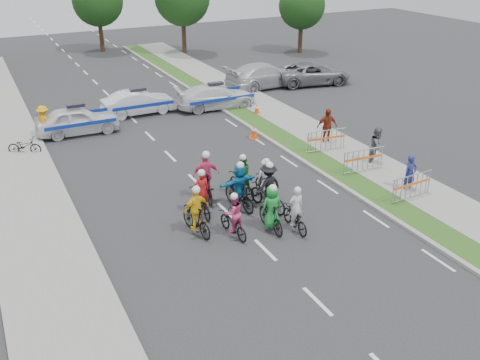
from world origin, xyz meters
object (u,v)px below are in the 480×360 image
rider_8 (242,180)px  civilian_suv (312,74)px  rider_1 (271,212)px  spectator_1 (377,146)px  cone_0 (254,132)px  rider_3 (196,215)px  rider_9 (206,181)px  spectator_0 (410,174)px  barrier_1 (363,162)px  rider_0 (295,215)px  parked_bike (24,146)px  police_car_2 (216,97)px  rider_2 (233,219)px  spectator_2 (327,127)px  rider_5 (239,189)px  rider_4 (268,191)px  rider_7 (265,182)px  tree_4 (97,1)px  marshal_hiviz (44,122)px  rider_6 (201,199)px  civilian_sedan (265,75)px  cone_1 (257,109)px  barrier_0 (411,188)px  police_car_1 (139,103)px  barrier_2 (326,141)px  tree_2 (302,6)px

rider_8 → civilian_suv: size_ratio=0.35×
rider_1 → spectator_1: 7.64m
cone_0 → rider_3: bearing=-130.1°
rider_9 → spectator_0: (7.45, -3.07, 0.00)m
barrier_1 → rider_0: bearing=-152.2°
rider_8 → civilian_suv: bearing=-137.7°
parked_bike → barrier_1: bearing=-97.5°
spectator_0 → police_car_2: bearing=101.1°
rider_2 → spectator_2: (7.88, 5.72, 0.27)m
rider_5 → police_car_2: bearing=-118.7°
barrier_1 → rider_8: bearing=175.2°
rider_4 → civilian_suv: 18.47m
parked_bike → rider_7: bearing=-111.2°
parked_bike → rider_3: bearing=-129.5°
rider_9 → cone_0: size_ratio=2.91×
rider_8 → spectator_2: (6.24, 3.15, 0.23)m
rider_8 → cone_0: rider_8 is taller
civilian_suv → spectator_2: bearing=160.8°
rider_5 → rider_8: 1.10m
rider_9 → tree_4: size_ratio=0.32×
rider_5 → marshal_hiviz: 12.41m
parked_bike → tree_4: size_ratio=0.25×
rider_4 → marshal_hiviz: bearing=-74.0°
rider_7 → spectator_2: bearing=-145.6°
rider_6 → cone_0: bearing=-127.1°
civilian_sedan → cone_1: 6.07m
rider_3 → rider_6: size_ratio=1.01×
rider_9 → spectator_2: (7.60, 2.78, 0.12)m
rider_8 → barrier_0: rider_8 is taller
rider_0 → tree_4: size_ratio=0.27×
spectator_1 → cone_0: bearing=89.1°
parked_bike → rider_8: bearing=-112.4°
police_car_1 → marshal_hiviz: marshal_hiviz is taller
police_car_2 → barrier_1: bearing=-164.9°
rider_9 → civilian_suv: rider_9 is taller
rider_3 → rider_8: (2.71, 1.89, -0.05)m
rider_9 → barrier_2: size_ratio=1.02×
tree_4 → cone_1: bearing=-80.8°
rider_5 → rider_8: (0.57, 0.93, -0.15)m
spectator_0 → civilian_suv: bearing=71.2°
barrier_0 → rider_4: bearing=160.0°
civilian_suv → barrier_0: (-6.39, -16.26, -0.16)m
tree_4 → spectator_0: bearing=-82.7°
rider_9 → tree_2: tree_2 is taller
barrier_1 → rider_2: bearing=-163.7°
rider_4 → rider_8: size_ratio=1.13×
civilian_sedan → rider_1: bearing=146.2°
rider_6 → parked_bike: bearing=-56.2°
rider_3 → rider_7: 3.74m
civilian_sedan → rider_4: bearing=145.9°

